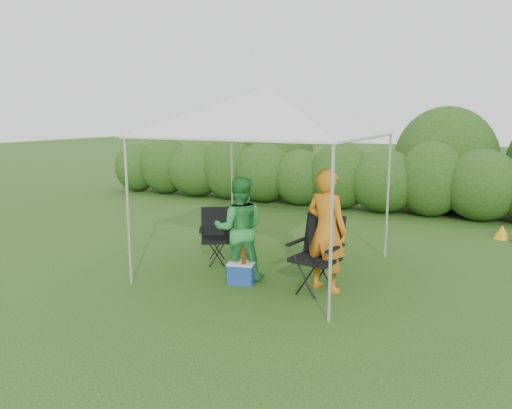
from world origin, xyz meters
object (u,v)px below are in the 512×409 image
at_px(woman, 239,229).
at_px(cooler, 241,273).
at_px(chair_left, 217,232).
at_px(man, 326,230).
at_px(canopy, 269,112).
at_px(chair_right, 319,248).

relative_size(woman, cooler, 3.53).
relative_size(chair_left, cooler, 2.07).
bearing_deg(chair_left, man, -44.29).
relative_size(canopy, man, 1.81).
bearing_deg(canopy, cooler, -95.18).
relative_size(canopy, chair_left, 3.44).
bearing_deg(cooler, man, 0.21).
bearing_deg(chair_left, canopy, -31.17).
height_order(man, woman, man).
distance_m(canopy, man, 2.01).
distance_m(canopy, chair_right, 2.18).
xyz_separation_m(canopy, chair_right, (1.01, -0.52, -1.86)).
bearing_deg(chair_left, cooler, -72.67).
bearing_deg(man, canopy, -7.24).
relative_size(chair_left, man, 0.53).
distance_m(chair_right, woman, 1.22).
bearing_deg(woman, chair_right, 156.69).
height_order(canopy, woman, canopy).
distance_m(woman, cooler, 0.64).
relative_size(chair_right, woman, 0.69).
height_order(chair_left, man, man).
height_order(chair_right, man, man).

